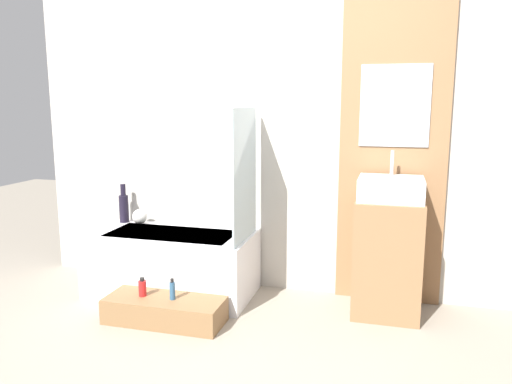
{
  "coord_description": "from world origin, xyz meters",
  "views": [
    {
      "loc": [
        0.82,
        -2.25,
        1.5
      ],
      "look_at": [
        0.0,
        0.72,
        0.94
      ],
      "focal_mm": 35.0,
      "sensor_mm": 36.0,
      "label": 1
    }
  ],
  "objects": [
    {
      "name": "glass_shower_screen",
      "position": [
        -0.21,
        1.19,
        0.98
      ],
      "size": [
        0.01,
        0.56,
        0.97
      ],
      "primitive_type": "cube",
      "color": "silver",
      "rests_on": "bathtub"
    },
    {
      "name": "bottle_soap_secondary",
      "position": [
        -0.58,
        0.7,
        0.24
      ],
      "size": [
        0.04,
        0.04,
        0.15
      ],
      "color": "#2D567A",
      "rests_on": "wooden_step_bench"
    },
    {
      "name": "wall_tiled_back",
      "position": [
        0.0,
        1.58,
        1.3
      ],
      "size": [
        4.2,
        0.06,
        2.6
      ],
      "primitive_type": "cube",
      "color": "#B7B2A8",
      "rests_on": "ground_plane"
    },
    {
      "name": "vanity_cabinet",
      "position": [
        0.82,
        1.28,
        0.42
      ],
      "size": [
        0.46,
        0.47,
        0.83
      ],
      "primitive_type": "cube",
      "color": "#8E6642",
      "rests_on": "ground_plane"
    },
    {
      "name": "bottle_soap_primary",
      "position": [
        -0.81,
        0.7,
        0.23
      ],
      "size": [
        0.05,
        0.05,
        0.13
      ],
      "color": "red",
      "rests_on": "wooden_step_bench"
    },
    {
      "name": "vase_tall_dark",
      "position": [
        -1.36,
        1.44,
        0.63
      ],
      "size": [
        0.08,
        0.08,
        0.33
      ],
      "color": "black",
      "rests_on": "bathtub"
    },
    {
      "name": "bathtub",
      "position": [
        -0.81,
        1.21,
        0.25
      ],
      "size": [
        1.27,
        0.64,
        0.49
      ],
      "color": "white",
      "rests_on": "ground_plane"
    },
    {
      "name": "wooden_step_bench",
      "position": [
        -0.64,
        0.7,
        0.09
      ],
      "size": [
        0.82,
        0.32,
        0.17
      ],
      "primitive_type": "cube",
      "color": "olive",
      "rests_on": "ground_plane"
    },
    {
      "name": "sink",
      "position": [
        0.82,
        1.28,
        0.91
      ],
      "size": [
        0.44,
        0.38,
        0.33
      ],
      "color": "white",
      "rests_on": "vanity_cabinet"
    },
    {
      "name": "vase_round_light",
      "position": [
        -1.2,
        1.42,
        0.55
      ],
      "size": [
        0.13,
        0.13,
        0.13
      ],
      "primitive_type": "sphere",
      "color": "silver",
      "rests_on": "bathtub"
    },
    {
      "name": "wall_wood_accent",
      "position": [
        0.82,
        1.53,
        1.31
      ],
      "size": [
        0.77,
        0.04,
        2.6
      ],
      "color": "#8E6642",
      "rests_on": "ground_plane"
    }
  ]
}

